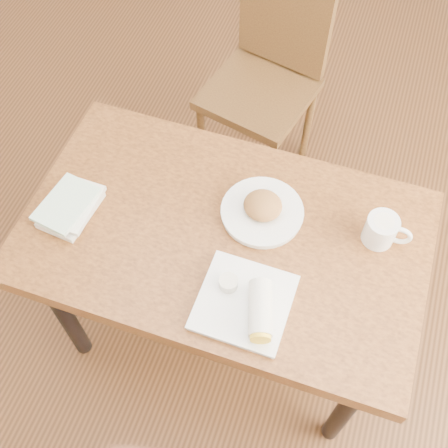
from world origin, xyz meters
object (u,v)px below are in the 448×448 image
(plate_scone, at_px, (262,210))
(coffee_mug, at_px, (382,230))
(table, at_px, (224,247))
(chair_far, at_px, (269,68))
(plate_burrito, at_px, (249,304))
(book_stack, at_px, (71,207))

(plate_scone, relative_size, coffee_mug, 1.80)
(table, height_order, coffee_mug, coffee_mug)
(chair_far, bearing_deg, coffee_mug, -55.09)
(table, relative_size, chair_far, 1.27)
(table, bearing_deg, plate_burrito, -55.69)
(plate_scone, xyz_separation_m, book_stack, (-0.56, -0.18, 0.00))
(plate_burrito, xyz_separation_m, book_stack, (-0.61, 0.13, -0.00))
(coffee_mug, height_order, plate_burrito, coffee_mug)
(chair_far, distance_m, plate_scone, 0.90)
(chair_far, xyz_separation_m, plate_burrito, (0.27, -1.15, 0.23))
(plate_burrito, bearing_deg, plate_scone, 99.99)
(plate_scone, bearing_deg, plate_burrito, -80.01)
(plate_scone, distance_m, coffee_mug, 0.36)
(plate_scone, height_order, book_stack, plate_scone)
(plate_scone, bearing_deg, table, -131.20)
(table, bearing_deg, plate_scone, 48.80)
(plate_burrito, bearing_deg, table, 124.31)
(table, height_order, plate_scone, plate_scone)
(coffee_mug, relative_size, book_stack, 0.67)
(coffee_mug, xyz_separation_m, plate_burrito, (-0.30, -0.34, -0.02))
(table, xyz_separation_m, plate_scone, (0.09, 0.10, 0.11))
(plate_burrito, bearing_deg, book_stack, 167.79)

